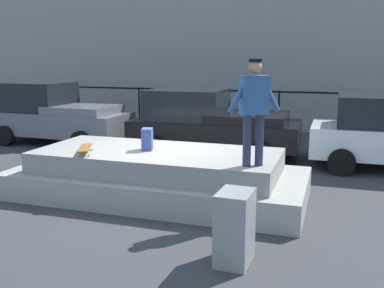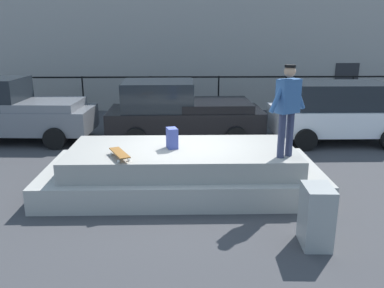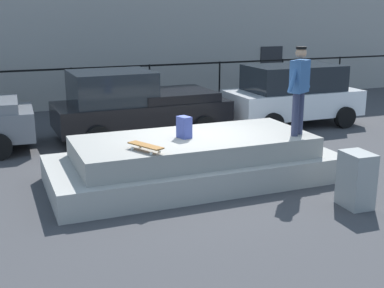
{
  "view_description": "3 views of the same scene",
  "coord_description": "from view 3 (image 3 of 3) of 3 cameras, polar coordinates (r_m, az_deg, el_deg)",
  "views": [
    {
      "loc": [
        3.22,
        -8.09,
        2.74
      ],
      "look_at": [
        0.21,
        1.04,
        0.84
      ],
      "focal_mm": 41.03,
      "sensor_mm": 36.0,
      "label": 1
    },
    {
      "loc": [
        -0.07,
        -8.32,
        3.34
      ],
      "look_at": [
        0.14,
        0.97,
        0.67
      ],
      "focal_mm": 37.17,
      "sensor_mm": 36.0,
      "label": 2
    },
    {
      "loc": [
        -3.85,
        -9.39,
        3.4
      ],
      "look_at": [
        0.24,
        0.72,
        0.51
      ],
      "focal_mm": 47.16,
      "sensor_mm": 36.0,
      "label": 3
    }
  ],
  "objects": [
    {
      "name": "fence_row",
      "position": [
        17.29,
        -9.06,
        7.32
      ],
      "size": [
        24.06,
        0.06,
        1.61
      ],
      "color": "black",
      "rests_on": "ground_plane"
    },
    {
      "name": "concrete_ledge",
      "position": [
        10.34,
        0.2,
        -1.91
      ],
      "size": [
        5.84,
        2.59,
        0.93
      ],
      "color": "#9E9B93",
      "rests_on": "ground_plane"
    },
    {
      "name": "skateboard",
      "position": [
        9.18,
        -5.27,
        -0.21
      ],
      "size": [
        0.51,
        0.79,
        0.12
      ],
      "color": "brown",
      "rests_on": "concrete_ledge"
    },
    {
      "name": "warehouse_building",
      "position": [
        22.7,
        -12.71,
        14.96
      ],
      "size": [
        35.19,
        9.24,
        7.14
      ],
      "color": "gray",
      "rests_on": "ground_plane"
    },
    {
      "name": "car_white_hatchback_far",
      "position": [
        15.65,
        11.33,
        5.59
      ],
      "size": [
        4.01,
        2.13,
        1.82
      ],
      "color": "white",
      "rests_on": "ground_plane"
    },
    {
      "name": "skateboarder",
      "position": [
        10.4,
        12.04,
        6.62
      ],
      "size": [
        0.84,
        0.55,
        1.79
      ],
      "color": "#2D334C",
      "rests_on": "concrete_ledge"
    },
    {
      "name": "backpack",
      "position": [
        10.08,
        -0.89,
        1.91
      ],
      "size": [
        0.27,
        0.32,
        0.44
      ],
      "primitive_type": "cube",
      "rotation": [
        0.0,
        0.0,
        1.85
      ],
      "color": "#3F4C99",
      "rests_on": "concrete_ledge"
    },
    {
      "name": "ground_plane",
      "position": [
        10.71,
        0.24,
        -3.67
      ],
      "size": [
        60.0,
        60.0,
        0.0
      ],
      "primitive_type": "plane",
      "color": "#38383A"
    },
    {
      "name": "utility_box",
      "position": [
        9.41,
        18.08,
        -3.87
      ],
      "size": [
        0.47,
        0.62,
        1.0
      ],
      "primitive_type": "cube",
      "rotation": [
        0.0,
        0.0,
        -0.04
      ],
      "color": "gray",
      "rests_on": "ground_plane"
    },
    {
      "name": "car_black_pickup_mid",
      "position": [
        13.92,
        -6.39,
        4.49
      ],
      "size": [
        4.75,
        2.31,
        1.85
      ],
      "color": "black",
      "rests_on": "ground_plane"
    }
  ]
}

